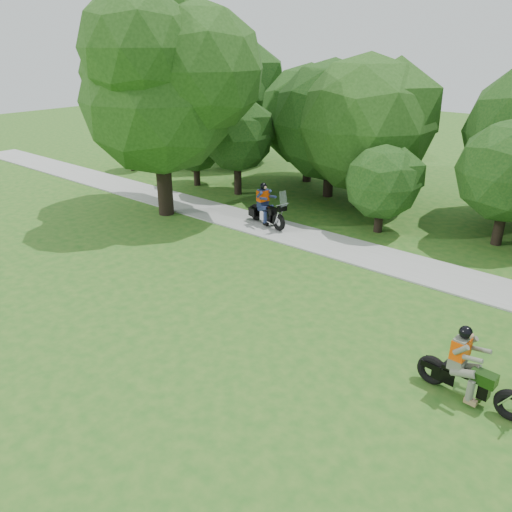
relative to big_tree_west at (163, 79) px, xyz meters
The scene contains 5 objects.
ground 13.82m from the big_tree_west, 33.03° to the right, with size 100.00×100.00×0.00m, color #245C1A.
walkway 12.05m from the big_tree_west, ahead, with size 60.00×2.20×0.06m, color gray.
big_tree_west is the anchor object (origin of this frame).
chopper_motorcycle 16.29m from the big_tree_west, 17.42° to the right, with size 2.44×0.68×1.74m.
touring_motorcycle 6.86m from the big_tree_west, 16.03° to the left, with size 2.30×1.11×1.78m.
Camera 1 is at (6.39, -7.48, 7.21)m, focal length 35.00 mm.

